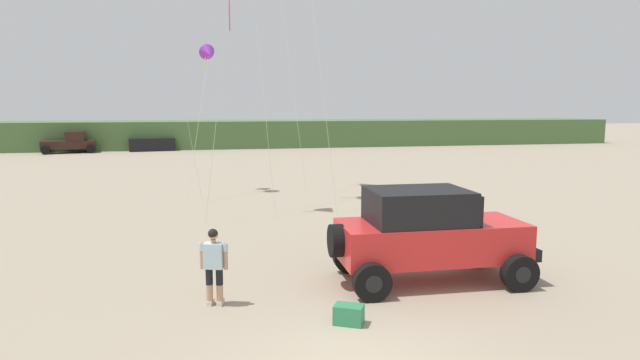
{
  "coord_description": "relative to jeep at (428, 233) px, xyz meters",
  "views": [
    {
      "loc": [
        -2.37,
        -7.71,
        4.19
      ],
      "look_at": [
        0.34,
        4.7,
        2.45
      ],
      "focal_mm": 30.08,
      "sensor_mm": 36.0,
      "label": 1
    }
  ],
  "objects": [
    {
      "name": "dune_ridge",
      "position": [
        -4.74,
        45.95,
        0.17
      ],
      "size": [
        90.0,
        8.07,
        2.74
      ],
      "primitive_type": "cube",
      "color": "#4C703D",
      "rests_on": "ground_plane"
    },
    {
      "name": "jeep",
      "position": [
        0.0,
        0.0,
        0.0
      ],
      "size": [
        4.89,
        2.5,
        2.26
      ],
      "color": "red",
      "rests_on": "ground_plane"
    },
    {
      "name": "person_watching",
      "position": [
        -5.05,
        -0.52,
        -0.26
      ],
      "size": [
        0.6,
        0.4,
        1.67
      ],
      "color": "tan",
      "rests_on": "ground_plane"
    },
    {
      "name": "cooler_box",
      "position": [
        -2.54,
        -2.08,
        -1.01
      ],
      "size": [
        0.66,
        0.58,
        0.38
      ],
      "primitive_type": "cube",
      "rotation": [
        0.0,
        0.0,
        -0.49
      ],
      "color": "#2D7F51",
      "rests_on": "ground_plane"
    },
    {
      "name": "distant_pickup",
      "position": [
        -17.08,
        40.97,
        -0.26
      ],
      "size": [
        4.86,
        3.11,
        1.98
      ],
      "color": "black",
      "rests_on": "ground_plane"
    },
    {
      "name": "distant_sedan",
      "position": [
        -9.99,
        41.82,
        -0.6
      ],
      "size": [
        4.39,
        2.25,
        1.2
      ],
      "primitive_type": "cube",
      "rotation": [
        0.0,
        0.0,
        0.13
      ],
      "color": "black",
      "rests_on": "ground_plane"
    },
    {
      "name": "kite_orange_streamer",
      "position": [
        -4.83,
        15.41,
        5.54
      ],
      "size": [
        1.58,
        4.88,
        7.2
      ],
      "color": "purple",
      "rests_on": "ground_plane"
    }
  ]
}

